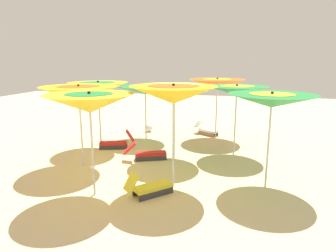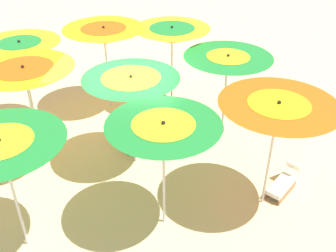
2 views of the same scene
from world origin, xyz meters
The scene contains 15 objects.
ground centered at (0.00, 0.00, -0.02)m, with size 35.04×35.04×0.04m, color beige.
beach_umbrella_0 centered at (1.04, 2.67, 2.16)m, with size 1.96×1.96×2.42m.
beach_umbrella_1 centered at (-0.65, 1.82, 2.30)m, with size 2.06×2.06×2.56m.
beach_umbrella_2 centered at (-2.90, 1.27, 2.15)m, with size 2.06×2.06×2.37m.
beach_umbrella_3 centered at (2.30, 0.92, 2.14)m, with size 2.16×2.16×2.41m.
beach_umbrella_4 centered at (-0.23, -0.28, 2.04)m, with size 2.07×2.07×2.25m.
beach_umbrella_5 centered at (-2.08, -1.17, 2.12)m, with size 1.98×1.98×2.33m.
beach_umbrella_6 centered at (2.57, -0.86, 2.12)m, with size 2.04×2.04×2.39m.
beach_umbrella_7 centered at (1.35, -2.33, 1.94)m, with size 2.15×2.15×2.16m.
beach_umbrella_8 centered at (-1.32, -3.14, 2.15)m, with size 2.17×2.17×2.41m.
lounger_0 centered at (2.01, -0.90, 0.21)m, with size 1.27×0.70×0.66m.
lounger_1 centered at (-0.23, 2.44, 0.20)m, with size 1.04×1.06×0.62m.
lounger_2 centered at (0.57, 0.02, 0.20)m, with size 1.36×0.80×0.59m.
lounger_3 centered at (-0.92, -3.60, 0.20)m, with size 1.09×0.87×0.58m.
beach_ball centered at (1.60, -3.54, 0.17)m, with size 0.34×0.34×0.34m, color white.
Camera 1 is at (-2.11, 8.55, 3.09)m, focal length 31.72 mm.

